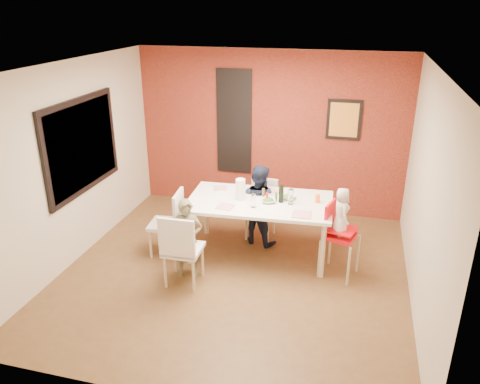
% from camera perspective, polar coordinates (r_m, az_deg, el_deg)
% --- Properties ---
extents(ground, '(4.50, 4.50, 0.00)m').
position_cam_1_polar(ground, '(6.40, -0.69, -9.73)').
color(ground, brown).
rests_on(ground, ground).
extents(ceiling, '(4.50, 4.50, 0.02)m').
position_cam_1_polar(ceiling, '(5.46, -0.82, 15.02)').
color(ceiling, white).
rests_on(ceiling, wall_back).
extents(wall_back, '(4.50, 0.02, 2.70)m').
position_cam_1_polar(wall_back, '(7.88, 3.60, 7.25)').
color(wall_back, beige).
rests_on(wall_back, ground).
extents(wall_front, '(4.50, 0.02, 2.70)m').
position_cam_1_polar(wall_front, '(3.89, -9.66, -9.78)').
color(wall_front, beige).
rests_on(wall_front, ground).
extents(wall_left, '(0.02, 4.50, 2.70)m').
position_cam_1_polar(wall_left, '(6.72, -19.63, 3.27)').
color(wall_left, beige).
rests_on(wall_left, ground).
extents(wall_right, '(0.02, 4.50, 2.70)m').
position_cam_1_polar(wall_right, '(5.67, 21.76, -0.49)').
color(wall_right, beige).
rests_on(wall_right, ground).
extents(brick_accent_wall, '(4.50, 0.02, 2.70)m').
position_cam_1_polar(brick_accent_wall, '(7.86, 3.58, 7.21)').
color(brick_accent_wall, maroon).
rests_on(brick_accent_wall, ground).
extents(picture_window_frame, '(0.05, 1.70, 1.30)m').
position_cam_1_polar(picture_window_frame, '(6.80, -18.73, 5.39)').
color(picture_window_frame, black).
rests_on(picture_window_frame, wall_left).
extents(picture_window_pane, '(0.02, 1.55, 1.15)m').
position_cam_1_polar(picture_window_pane, '(6.79, -18.62, 5.38)').
color(picture_window_pane, black).
rests_on(picture_window_pane, wall_left).
extents(glassblock_strip, '(0.55, 0.03, 1.70)m').
position_cam_1_polar(glassblock_strip, '(7.94, -0.71, 8.53)').
color(glassblock_strip, silver).
rests_on(glassblock_strip, wall_back).
extents(glassblock_surround, '(0.60, 0.03, 1.76)m').
position_cam_1_polar(glassblock_surround, '(7.94, -0.72, 8.52)').
color(glassblock_surround, black).
rests_on(glassblock_surround, wall_back).
extents(art_print_frame, '(0.54, 0.03, 0.64)m').
position_cam_1_polar(art_print_frame, '(7.64, 12.56, 8.60)').
color(art_print_frame, black).
rests_on(art_print_frame, wall_back).
extents(art_print_canvas, '(0.44, 0.01, 0.54)m').
position_cam_1_polar(art_print_canvas, '(7.63, 12.55, 8.57)').
color(art_print_canvas, gold).
rests_on(art_print_canvas, wall_back).
extents(dining_table, '(2.05, 1.22, 0.83)m').
position_cam_1_polar(dining_table, '(6.51, 2.41, -1.64)').
color(dining_table, white).
rests_on(dining_table, ground).
extents(chair_near, '(0.47, 0.47, 0.99)m').
position_cam_1_polar(chair_near, '(5.90, -7.25, -6.66)').
color(chair_near, white).
rests_on(chair_near, ground).
extents(chair_far, '(0.46, 0.46, 0.90)m').
position_cam_1_polar(chair_far, '(7.15, 2.73, -1.57)').
color(chair_far, silver).
rests_on(chair_far, ground).
extents(chair_left, '(0.49, 0.49, 0.96)m').
position_cam_1_polar(chair_left, '(6.66, -8.38, -3.35)').
color(chair_left, silver).
rests_on(chair_left, ground).
extents(high_chair, '(0.52, 0.52, 1.01)m').
position_cam_1_polar(high_chair, '(6.21, 11.79, -4.87)').
color(high_chair, red).
rests_on(high_chair, ground).
extents(child_near, '(0.45, 0.36, 1.08)m').
position_cam_1_polar(child_near, '(6.11, -6.42, -5.70)').
color(child_near, '#5E5D43').
rests_on(child_near, ground).
extents(child_far, '(0.70, 0.61, 1.22)m').
position_cam_1_polar(child_far, '(6.89, 2.26, -1.54)').
color(child_far, '#151B31').
rests_on(child_far, ground).
extents(toddler, '(0.30, 0.36, 0.64)m').
position_cam_1_polar(toddler, '(6.07, 12.24, -2.37)').
color(toddler, silver).
rests_on(toddler, high_chair).
extents(plate_near_left, '(0.23, 0.23, 0.01)m').
position_cam_1_polar(plate_near_left, '(6.28, -1.80, -1.77)').
color(plate_near_left, white).
rests_on(plate_near_left, dining_table).
extents(plate_far_mid, '(0.32, 0.32, 0.01)m').
position_cam_1_polar(plate_far_mid, '(6.77, 3.66, 0.04)').
color(plate_far_mid, white).
rests_on(plate_far_mid, dining_table).
extents(plate_near_right, '(0.25, 0.25, 0.01)m').
position_cam_1_polar(plate_near_right, '(6.10, 7.54, -2.72)').
color(plate_near_right, white).
rests_on(plate_near_right, dining_table).
extents(plate_far_left, '(0.25, 0.25, 0.01)m').
position_cam_1_polar(plate_far_left, '(6.89, -2.42, 0.49)').
color(plate_far_left, white).
rests_on(plate_far_left, dining_table).
extents(salad_bowl_a, '(0.25, 0.25, 0.05)m').
position_cam_1_polar(salad_bowl_a, '(6.41, 3.48, -1.08)').
color(salad_bowl_a, white).
rests_on(salad_bowl_a, dining_table).
extents(salad_bowl_b, '(0.24, 0.24, 0.05)m').
position_cam_1_polar(salad_bowl_b, '(6.55, 5.89, -0.63)').
color(salad_bowl_b, silver).
rests_on(salad_bowl_b, dining_table).
extents(wine_bottle, '(0.07, 0.07, 0.25)m').
position_cam_1_polar(wine_bottle, '(6.40, 5.05, -0.21)').
color(wine_bottle, black).
rests_on(wine_bottle, dining_table).
extents(wine_glass_a, '(0.07, 0.07, 0.19)m').
position_cam_1_polar(wine_glass_a, '(6.23, 1.63, -1.05)').
color(wine_glass_a, white).
rests_on(wine_glass_a, dining_table).
extents(wine_glass_b, '(0.07, 0.07, 0.21)m').
position_cam_1_polar(wine_glass_b, '(6.36, 6.21, -0.58)').
color(wine_glass_b, white).
rests_on(wine_glass_b, dining_table).
extents(paper_towel_roll, '(0.13, 0.13, 0.30)m').
position_cam_1_polar(paper_towel_roll, '(6.45, 0.06, 0.32)').
color(paper_towel_roll, white).
rests_on(paper_towel_roll, dining_table).
extents(condiment_red, '(0.03, 0.03, 0.13)m').
position_cam_1_polar(condiment_red, '(6.41, 3.30, -0.66)').
color(condiment_red, red).
rests_on(condiment_red, dining_table).
extents(condiment_green, '(0.03, 0.03, 0.13)m').
position_cam_1_polar(condiment_green, '(6.45, 4.43, -0.58)').
color(condiment_green, '#2E7B29').
rests_on(condiment_green, dining_table).
extents(condiment_brown, '(0.04, 0.04, 0.15)m').
position_cam_1_polar(condiment_brown, '(6.53, 2.87, -0.17)').
color(condiment_brown, brown).
rests_on(condiment_brown, dining_table).
extents(sippy_cup, '(0.07, 0.07, 0.11)m').
position_cam_1_polar(sippy_cup, '(6.48, 9.42, -0.80)').
color(sippy_cup, orange).
rests_on(sippy_cup, dining_table).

